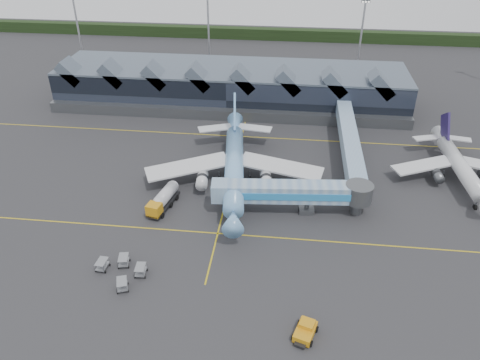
# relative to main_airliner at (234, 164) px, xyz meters

# --- Properties ---
(ground) EXTENTS (260.00, 260.00, 0.00)m
(ground) POSITION_rel_main_airliner_xyz_m (-0.68, -8.88, -3.80)
(ground) COLOR #262628
(ground) RESTS_ON ground
(taxi_stripes) EXTENTS (120.00, 60.00, 0.01)m
(taxi_stripes) POSITION_rel_main_airliner_xyz_m (-0.68, 1.12, -3.80)
(taxi_stripes) COLOR gold
(taxi_stripes) RESTS_ON ground
(tree_line_far) EXTENTS (260.00, 4.00, 4.00)m
(tree_line_far) POSITION_rel_main_airliner_xyz_m (-0.68, 101.12, -1.80)
(tree_line_far) COLOR black
(tree_line_far) RESTS_ON ground
(terminal) EXTENTS (90.00, 22.25, 12.52)m
(terminal) POSITION_rel_main_airliner_xyz_m (-5.75, 38.47, 1.08)
(terminal) COLOR black
(terminal) RESTS_ON ground
(light_masts) EXTENTS (132.40, 42.56, 22.45)m
(light_masts) POSITION_rel_main_airliner_xyz_m (20.32, 53.92, 8.69)
(light_masts) COLOR #989AA0
(light_masts) RESTS_ON ground
(main_airliner) EXTENTS (34.82, 40.30, 12.94)m
(main_airliner) POSITION_rel_main_airliner_xyz_m (0.00, 0.00, 0.00)
(main_airliner) COLOR #76C4F0
(main_airliner) RESTS_ON ground
(regional_jet) EXTENTS (26.25, 28.65, 9.83)m
(regional_jet) POSITION_rel_main_airliner_xyz_m (43.52, 6.00, -0.68)
(regional_jet) COLOR silver
(regional_jet) RESTS_ON ground
(jet_bridge) EXTENTS (27.96, 6.37, 6.02)m
(jet_bridge) POSITION_rel_main_airliner_xyz_m (12.81, -9.21, 0.29)
(jet_bridge) COLOR #7297BF
(jet_bridge) RESTS_ON ground
(fuel_truck) EXTENTS (4.19, 9.58, 3.19)m
(fuel_truck) POSITION_rel_main_airliner_xyz_m (-11.46, -10.33, -2.02)
(fuel_truck) COLOR black
(fuel_truck) RESTS_ON ground
(pushback_tug) EXTENTS (3.58, 4.61, 1.86)m
(pushback_tug) POSITION_rel_main_airliner_xyz_m (13.75, -36.26, -2.97)
(pushback_tug) COLOR orange
(pushback_tug) RESTS_ON ground
(baggage_carts) EXTENTS (7.69, 7.44, 1.55)m
(baggage_carts) POSITION_rel_main_airliner_xyz_m (-13.29, -28.06, -2.93)
(baggage_carts) COLOR #909398
(baggage_carts) RESTS_ON ground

